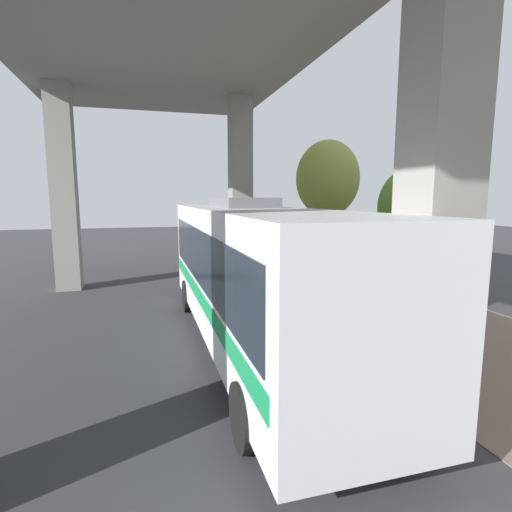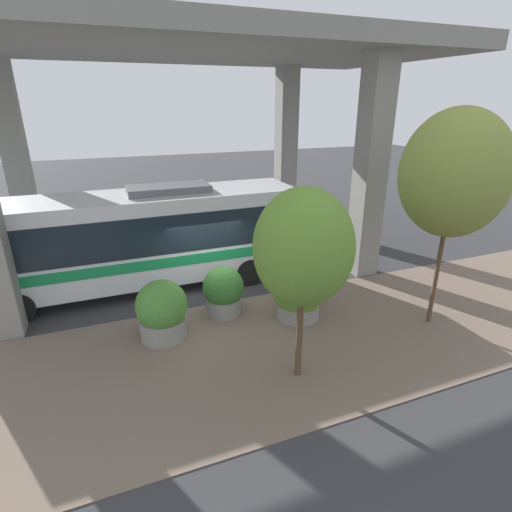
% 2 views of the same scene
% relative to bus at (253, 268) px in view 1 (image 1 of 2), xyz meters
% --- Properties ---
extents(ground_plane, '(80.00, 80.00, 0.00)m').
position_rel_bus_xyz_m(ground_plane, '(-2.17, -1.97, -1.95)').
color(ground_plane, '#38383A').
rests_on(ground_plane, ground).
extents(sidewalk_strip, '(6.00, 40.00, 0.02)m').
position_rel_bus_xyz_m(sidewalk_strip, '(-5.17, -1.97, -1.94)').
color(sidewalk_strip, '#7A6656').
rests_on(sidewalk_strip, ground).
extents(overpass, '(9.40, 20.07, 8.42)m').
position_rel_bus_xyz_m(overpass, '(1.83, -1.97, 5.40)').
color(overpass, gray).
rests_on(overpass, ground).
extents(bus, '(2.63, 10.92, 3.60)m').
position_rel_bus_xyz_m(bus, '(0.00, 0.00, 0.00)').
color(bus, silver).
rests_on(bus, ground).
extents(fire_hydrant, '(0.51, 0.24, 1.08)m').
position_rel_bus_xyz_m(fire_hydrant, '(-2.75, -4.82, -1.41)').
color(fire_hydrant, '#B21919').
rests_on(fire_hydrant, ground).
extents(planter_front, '(1.42, 1.42, 1.72)m').
position_rel_bus_xyz_m(planter_front, '(-3.52, -0.08, -1.13)').
color(planter_front, gray).
rests_on(planter_front, ground).
extents(planter_middle, '(1.28, 1.28, 1.55)m').
position_rel_bus_xyz_m(planter_middle, '(-2.84, -2.07, -1.20)').
color(planter_middle, gray).
rests_on(planter_middle, ground).
extents(planter_back, '(1.71, 1.71, 1.92)m').
position_rel_bus_xyz_m(planter_back, '(-3.93, -4.11, -1.02)').
color(planter_back, gray).
rests_on(planter_back, ground).
extents(street_tree_near, '(2.20, 2.20, 4.63)m').
position_rel_bus_xyz_m(street_tree_near, '(-6.42, -2.84, 1.35)').
color(street_tree_near, brown).
rests_on(street_tree_near, ground).
extents(street_tree_far, '(2.84, 2.84, 6.16)m').
position_rel_bus_xyz_m(street_tree_far, '(-5.63, -7.68, 2.50)').
color(street_tree_far, brown).
rests_on(street_tree_far, ground).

